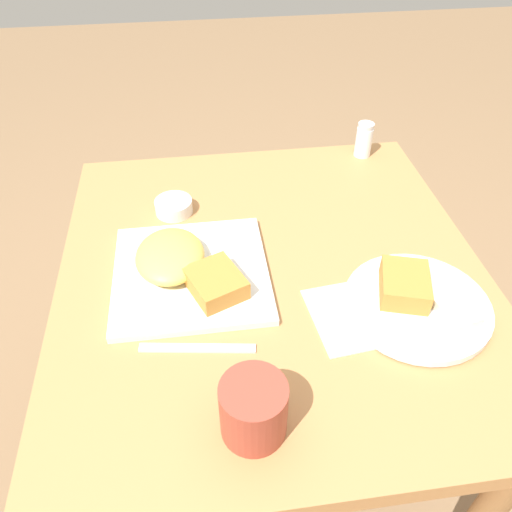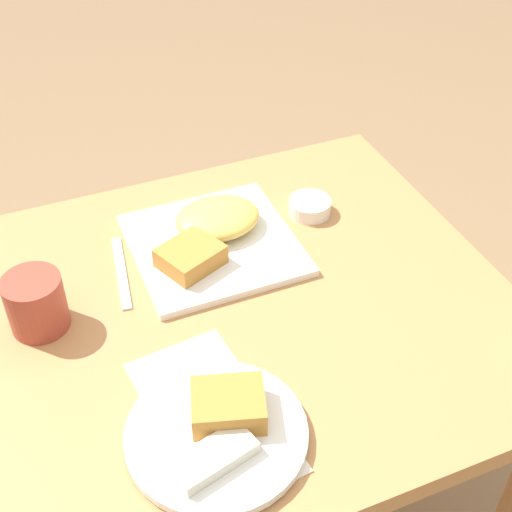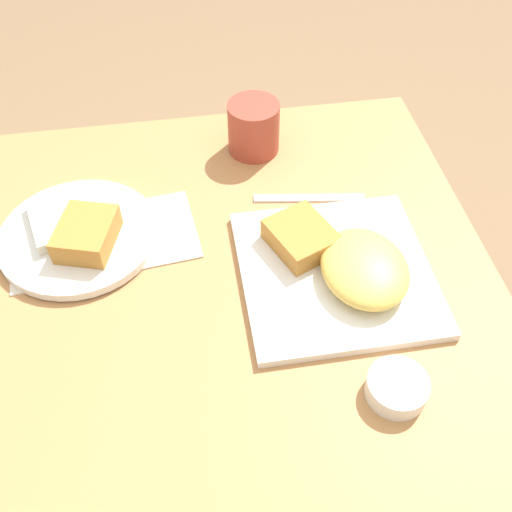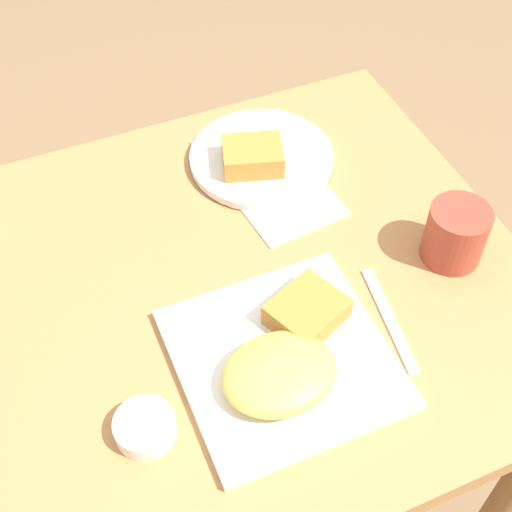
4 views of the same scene
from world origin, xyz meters
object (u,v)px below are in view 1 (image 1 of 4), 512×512
Objects in this scene: plate_oval_far at (417,300)px; butter_knife at (197,348)px; salt_shaker at (364,142)px; sauce_ramekin at (174,206)px; coffee_mug at (253,409)px; plate_square_near at (186,268)px.

plate_oval_far reaches higher than butter_knife.
butter_knife is at bearing -38.54° from salt_shaker.
coffee_mug reaches higher than sauce_ramekin.
butter_knife is 0.17m from coffee_mug.
sauce_ramekin is at bearing -69.45° from salt_shaker.
plate_square_near is at bearing 5.77° from sauce_ramekin.
plate_square_near is at bearing 101.96° from butter_knife.
salt_shaker is at bearing 173.40° from plate_oval_far.
sauce_ramekin is 0.42× the size of butter_knife.
sauce_ramekin is (-0.33, -0.41, -0.00)m from plate_oval_far.
plate_oval_far is at bearing 14.44° from butter_knife.
butter_knife is 1.99× the size of coffee_mug.
plate_oval_far reaches higher than sauce_ramekin.
butter_knife is at bearing 4.74° from sauce_ramekin.
plate_square_near is 1.13× the size of plate_oval_far.
plate_square_near is 0.33m from coffee_mug.
butter_knife is at bearing -84.02° from plate_oval_far.
sauce_ramekin is at bearing -129.20° from plate_oval_far.
salt_shaker is (-0.51, 0.06, 0.02)m from plate_oval_far.
plate_square_near is 1.50× the size of butter_knife.
plate_square_near is 3.55× the size of sauce_ramekin.
salt_shaker reaches higher than butter_knife.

